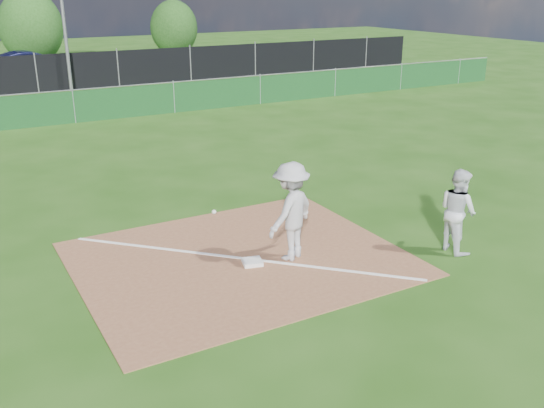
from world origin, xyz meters
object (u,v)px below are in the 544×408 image
Objects in this scene: runner at (458,211)px; tree_mid at (31,27)px; first_base at (252,262)px; car_right at (92,65)px; car_mid at (32,65)px; tree_right at (174,28)px; play_at_first at (291,211)px; light_pole at (62,6)px.

runner is 34.84m from tree_mid.
first_base is 0.09× the size of car_right.
runner reaches higher than first_base.
first_base is at bearing -166.75° from car_right.
car_mid is 12.67m from tree_right.
tree_mid is at bearing 38.17° from car_right.
car_right is at bearing 83.94° from play_at_first.
car_mid reaches higher than first_base.
runner is (2.39, -23.40, -3.17)m from light_pole.
light_pole reaches higher than play_at_first.
car_right reaches higher than first_base.
tree_right is at bearing 1.53° from tree_mid.
runner is 0.42× the size of tree_right.
car_right is at bearing 64.68° from light_pole.
runner is 0.35× the size of tree_mid.
play_at_first is at bearing 73.09° from runner.
tree_mid is (0.78, 33.48, 1.46)m from play_at_first.
tree_mid is (1.56, 33.38, 2.37)m from first_base.
runner is 0.36× the size of car_mid.
first_base is 0.08× the size of car_mid.
first_base is 35.54m from tree_right.
light_pole is 15.37m from tree_right.
car_right is (2.85, 26.82, -0.36)m from play_at_first.
car_right is 7.21m from tree_mid.
car_right is 1.03× the size of tree_right.
car_right is at bearing 6.03° from runner.
light_pole is 6.19m from car_right.
car_mid is 0.98× the size of tree_mid.
first_base is 4.11m from runner.
play_at_first is 0.48× the size of car_mid.
tree_mid is at bearing -178.47° from tree_right.
first_base is at bearing 173.54° from car_mid.
tree_mid is at bearing 9.35° from runner.
first_base is at bearing -108.57° from tree_right.
first_base is (-1.41, -22.04, -3.94)m from light_pole.
light_pole is 11.45m from tree_mid.
car_mid is at bearing 101.89° from car_right.
light_pole is at bearing 86.35° from first_base.
light_pole is at bearing -175.04° from car_mid.
light_pole reaches higher than car_mid.
play_at_first is at bearing 175.17° from car_mid.
play_at_first reaches higher than car_right.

